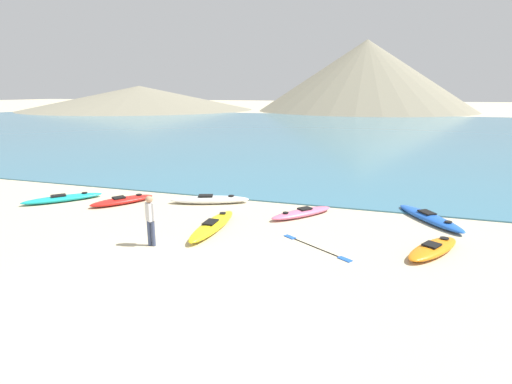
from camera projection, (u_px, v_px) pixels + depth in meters
ground_plane at (141, 296)px, 9.54m from camera, size 400.00×400.00×0.00m
bay_water at (342, 130)px, 50.07m from camera, size 160.00×70.00×0.06m
far_hill_left at (140, 98)px, 105.50m from camera, size 59.53×59.53×6.17m
far_hill_midleft at (365, 76)px, 97.39m from camera, size 52.01×52.01×16.88m
kayak_on_sand_0 at (302, 213)px, 15.64m from camera, size 2.34×2.63×0.32m
kayak_on_sand_1 at (122, 200)px, 17.40m from camera, size 2.18×2.71×0.33m
kayak_on_sand_2 at (63, 198)px, 17.77m from camera, size 2.73×2.97×0.32m
kayak_on_sand_3 at (213, 225)px, 14.10m from camera, size 0.75×3.54×0.37m
kayak_on_sand_4 at (433, 249)px, 12.06m from camera, size 2.02×2.70×0.33m
kayak_on_sand_5 at (210, 200)px, 17.45m from camera, size 3.48×1.86×0.37m
kayak_on_sand_6 at (430, 218)px, 15.01m from camera, size 2.54×3.34×0.33m
person_near_foreground at (150, 217)px, 12.46m from camera, size 0.33×0.27×1.64m
loose_paddle at (315, 247)px, 12.50m from camera, size 2.41×1.69×0.03m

